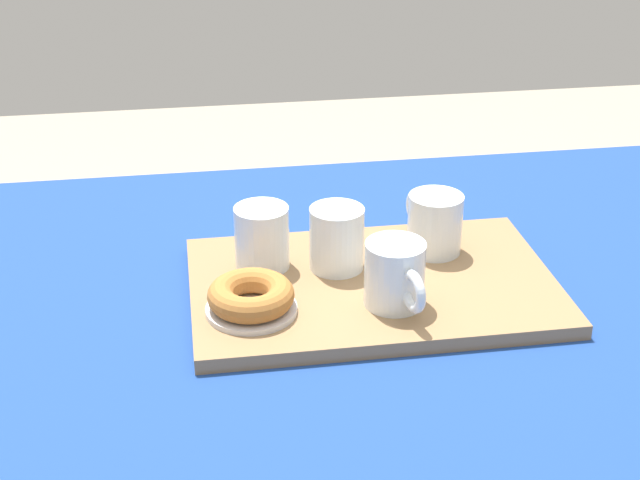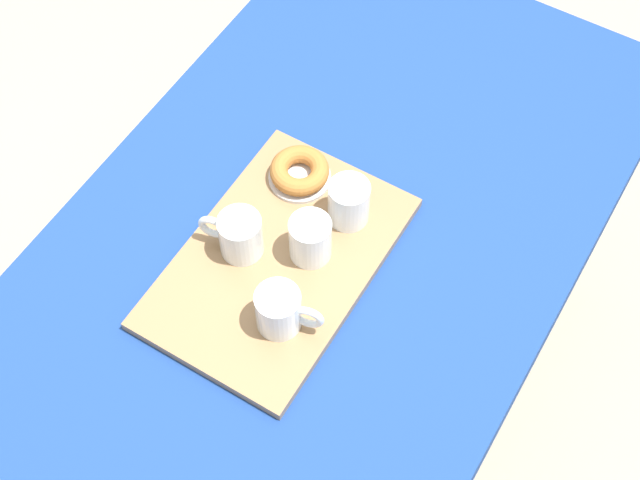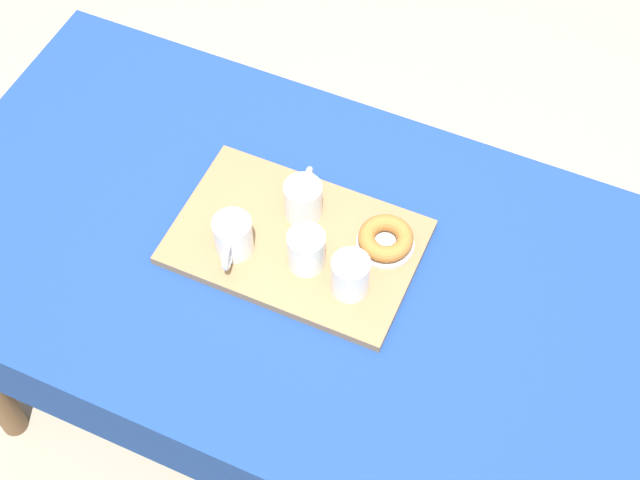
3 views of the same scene
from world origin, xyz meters
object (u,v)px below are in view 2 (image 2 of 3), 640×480
object	(u,v)px
donut_plate_left	(300,177)
dining_table	(303,285)
tea_mug_left	(280,311)
water_glass_far	(349,204)
water_glass_near	(310,240)
tea_mug_right	(239,236)
serving_tray	(278,262)
sugar_donut_left	(299,171)

from	to	relation	value
donut_plate_left	dining_table	bearing A→B (deg)	-146.99
tea_mug_left	dining_table	bearing A→B (deg)	17.24
dining_table	donut_plate_left	xyz separation A→B (m)	(0.13, 0.08, 0.12)
dining_table	donut_plate_left	size ratio (longest dim) A/B	13.98
water_glass_far	donut_plate_left	bearing A→B (deg)	77.58
water_glass_near	water_glass_far	xyz separation A→B (m)	(0.09, -0.02, -0.00)
tea_mug_left	tea_mug_right	world-z (taller)	same
water_glass_near	water_glass_far	world-z (taller)	same
serving_tray	water_glass_far	xyz separation A→B (m)	(0.13, -0.06, 0.05)
dining_table	tea_mug_left	distance (m)	0.20
tea_mug_right	water_glass_far	distance (m)	0.19
tea_mug_right	donut_plate_left	bearing A→B (deg)	-2.82
sugar_donut_left	water_glass_near	bearing A→B (deg)	-141.49
water_glass_far	sugar_donut_left	distance (m)	0.12
tea_mug_right	water_glass_far	world-z (taller)	water_glass_far
donut_plate_left	sugar_donut_left	distance (m)	0.02
tea_mug_right	tea_mug_left	bearing A→B (deg)	-122.40
tea_mug_left	sugar_donut_left	distance (m)	0.28
dining_table	water_glass_far	distance (m)	0.18
serving_tray	tea_mug_left	world-z (taller)	tea_mug_left
tea_mug_right	dining_table	bearing A→B (deg)	-63.27
dining_table	water_glass_near	world-z (taller)	water_glass_near
donut_plate_left	sugar_donut_left	bearing A→B (deg)	0.00
serving_tray	tea_mug_left	size ratio (longest dim) A/B	4.19
water_glass_near	sugar_donut_left	world-z (taller)	water_glass_near
serving_tray	sugar_donut_left	world-z (taller)	sugar_donut_left
tea_mug_left	tea_mug_right	size ratio (longest dim) A/B	1.00
tea_mug_left	tea_mug_right	bearing A→B (deg)	57.60
serving_tray	donut_plate_left	bearing A→B (deg)	19.30
sugar_donut_left	tea_mug_left	bearing A→B (deg)	-154.42
dining_table	tea_mug_right	world-z (taller)	tea_mug_right
serving_tray	tea_mug_right	world-z (taller)	tea_mug_right
tea_mug_left	sugar_donut_left	size ratio (longest dim) A/B	1.06
tea_mug_left	donut_plate_left	bearing A→B (deg)	25.58
dining_table	water_glass_near	xyz separation A→B (m)	(0.01, -0.01, 0.15)
tea_mug_left	donut_plate_left	xyz separation A→B (m)	(0.26, 0.12, -0.03)
serving_tray	water_glass_far	bearing A→B (deg)	-22.92
dining_table	sugar_donut_left	size ratio (longest dim) A/B	14.79
tea_mug_right	water_glass_near	distance (m)	0.12
dining_table	water_glass_far	bearing A→B (deg)	-16.49
water_glass_near	sugar_donut_left	distance (m)	0.15
dining_table	donut_plate_left	distance (m)	0.19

